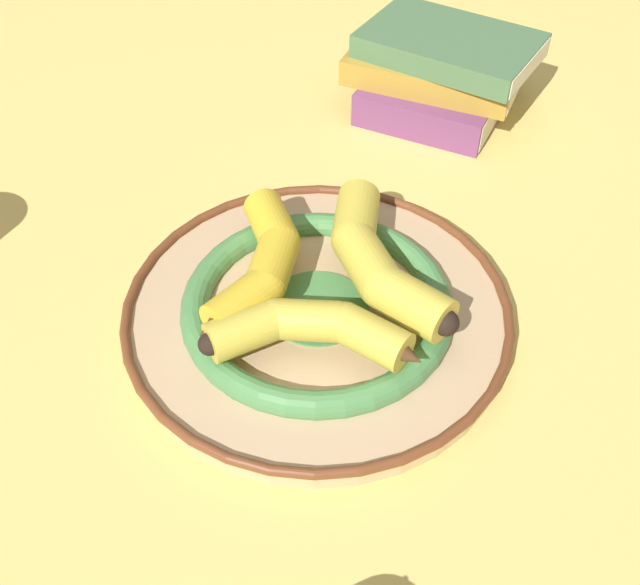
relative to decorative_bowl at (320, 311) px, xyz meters
name	(u,v)px	position (x,y,z in m)	size (l,w,h in m)	color
ground_plane	(320,315)	(0.00, 0.01, -0.02)	(2.80, 2.80, 0.00)	#E5CC6B
decorative_bowl	(320,311)	(0.00, 0.00, 0.00)	(0.34, 0.34, 0.03)	tan
banana_a	(262,265)	(-0.05, 0.01, 0.04)	(0.07, 0.18, 0.04)	gold
banana_b	(375,257)	(0.04, 0.04, 0.04)	(0.12, 0.18, 0.04)	gold
banana_c	(313,329)	(0.01, -0.05, 0.04)	(0.18, 0.07, 0.03)	gold
book_stack	(442,71)	(0.07, 0.38, 0.03)	(0.23, 0.19, 0.10)	#753D70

